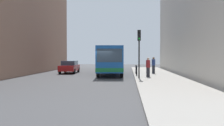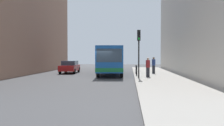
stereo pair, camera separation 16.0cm
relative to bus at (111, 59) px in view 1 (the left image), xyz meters
The scene contains 9 objects.
ground_plane 5.27m from the bus, 98.06° to the right, with size 80.00×80.00×0.00m, color #424244.
sidewalk 7.01m from the bus, 46.38° to the right, with size 4.40×40.00×0.15m, color #9E9991.
bus is the anchor object (origin of this frame).
car_beside_bus 5.46m from the bus, 160.50° to the left, with size 2.01×4.47×1.48m.
traffic_light 7.03m from the bus, 65.63° to the right, with size 0.28×0.33×4.10m.
bollard_near 4.62m from the bus, 52.23° to the right, with size 0.11×0.11×0.95m, color black.
bollard_mid 3.19m from the bus, 23.32° to the right, with size 0.11×0.11×0.95m, color black.
pedestrian_near_signal 6.24m from the bus, 53.10° to the right, with size 0.38×0.38×1.77m.
pedestrian_mid_sidewalk 4.74m from the bus, ahead, with size 0.38×0.38×1.79m.
Camera 1 is at (2.63, -22.63, 2.03)m, focal length 39.97 mm.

